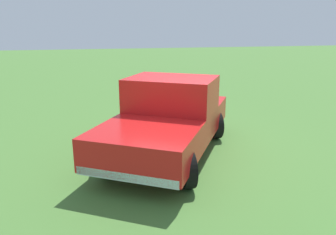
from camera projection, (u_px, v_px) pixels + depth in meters
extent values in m
plane|color=#477533|center=(186.00, 148.00, 8.16)|extent=(80.00, 80.00, 0.00)
cylinder|color=black|center=(186.00, 169.00, 6.07)|extent=(0.75, 0.22, 0.75)
cylinder|color=black|center=(105.00, 158.00, 6.58)|extent=(0.75, 0.22, 0.75)
cylinder|color=black|center=(215.00, 125.00, 8.81)|extent=(0.75, 0.22, 0.75)
cylinder|color=black|center=(156.00, 119.00, 9.32)|extent=(0.75, 0.22, 0.75)
cube|color=red|center=(146.00, 145.00, 6.32)|extent=(2.65, 2.68, 0.64)
cube|color=red|center=(172.00, 107.00, 7.76)|extent=(2.33, 2.49, 1.40)
cube|color=slate|center=(172.00, 88.00, 7.64)|extent=(2.05, 2.23, 0.48)
cube|color=red|center=(182.00, 113.00, 8.72)|extent=(2.96, 2.88, 0.60)
cube|color=silver|center=(127.00, 176.00, 5.59)|extent=(1.12, 1.68, 0.16)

